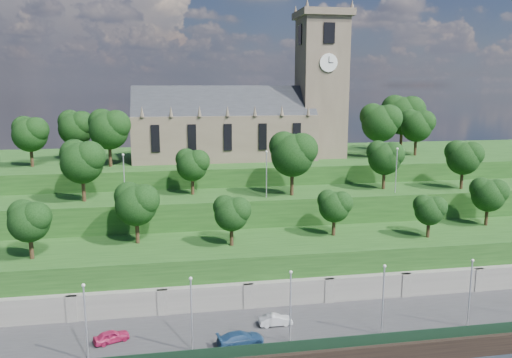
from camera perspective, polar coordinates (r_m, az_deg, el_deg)
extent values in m
cube|color=#2D2D30|center=(58.16, 5.04, -17.17)|extent=(160.00, 12.00, 2.00)
cube|color=black|center=(52.84, 6.63, -18.29)|extent=(160.00, 0.10, 1.20)
cube|color=slate|center=(62.74, 3.64, -13.46)|extent=(160.00, 2.00, 5.00)
cube|color=slate|center=(61.65, -20.24, -14.58)|extent=(1.20, 0.60, 5.00)
cube|color=slate|center=(60.58, -10.59, -14.54)|extent=(1.20, 0.60, 5.00)
cube|color=slate|center=(61.14, -0.89, -14.11)|extent=(1.20, 0.60, 5.00)
cube|color=slate|center=(63.30, 8.34, -13.33)|extent=(1.20, 0.60, 5.00)
cube|color=slate|center=(66.90, 16.71, -12.32)|extent=(1.20, 0.60, 5.00)
cube|color=slate|center=(71.73, 24.03, -11.23)|extent=(1.20, 0.60, 5.00)
cube|color=#1B4216|center=(67.57, 2.47, -10.26)|extent=(160.00, 12.00, 8.00)
cube|color=#1B4216|center=(77.15, 0.75, -6.00)|extent=(160.00, 10.00, 12.00)
cube|color=#1B4216|center=(96.85, -1.50, -1.64)|extent=(160.00, 32.00, 15.00)
cube|color=brown|center=(90.63, -3.68, 4.86)|extent=(32.00, 12.00, 8.00)
cube|color=#212428|center=(90.32, -3.71, 7.39)|extent=(32.00, 10.18, 10.18)
cone|color=brown|center=(83.91, -12.91, 7.51)|extent=(0.70, 0.70, 1.80)
cone|color=brown|center=(83.79, -9.70, 7.62)|extent=(0.70, 0.70, 1.80)
cone|color=brown|center=(83.92, -6.48, 7.71)|extent=(0.70, 0.70, 1.80)
cone|color=brown|center=(84.31, -3.28, 7.77)|extent=(0.70, 0.70, 1.80)
cone|color=brown|center=(84.96, -0.13, 7.81)|extent=(0.70, 0.70, 1.80)
cone|color=brown|center=(85.86, 2.97, 7.83)|extent=(0.70, 0.70, 1.80)
cone|color=brown|center=(87.00, 6.00, 7.82)|extent=(0.70, 0.70, 1.80)
cube|color=black|center=(84.08, -11.43, 4.57)|extent=(1.40, 0.25, 4.50)
cube|color=black|center=(84.11, -7.32, 4.69)|extent=(1.40, 0.25, 4.50)
cube|color=black|center=(84.57, -3.25, 4.79)|extent=(1.40, 0.25, 4.50)
cube|color=black|center=(85.45, 0.77, 4.87)|extent=(1.40, 0.25, 4.50)
cube|color=black|center=(86.73, 4.68, 4.92)|extent=(1.40, 0.25, 4.50)
cube|color=brown|center=(93.79, 7.44, 10.19)|extent=(8.00, 8.00, 25.00)
cube|color=brown|center=(94.61, 7.64, 18.15)|extent=(9.20, 9.20, 1.20)
cone|color=brown|center=(89.88, 5.87, 19.36)|extent=(0.80, 0.80, 1.60)
cone|color=brown|center=(97.53, 4.55, 18.69)|extent=(0.80, 0.80, 1.60)
cone|color=brown|center=(92.29, 10.94, 19.00)|extent=(0.80, 0.80, 1.60)
cone|color=brown|center=(99.76, 9.25, 18.41)|extent=(0.80, 0.80, 1.60)
cube|color=black|center=(90.33, 8.37, 16.19)|extent=(2.00, 0.25, 3.50)
cube|color=black|center=(98.10, 6.85, 15.78)|extent=(2.00, 0.25, 3.50)
cube|color=black|center=(93.10, 5.08, 16.09)|extent=(0.25, 2.00, 3.50)
cube|color=black|center=(95.47, 10.01, 15.84)|extent=(0.25, 2.00, 3.50)
cylinder|color=white|center=(89.94, 8.29, 13.02)|extent=(3.20, 0.30, 3.20)
cylinder|color=white|center=(95.15, 9.94, 12.84)|extent=(0.30, 3.20, 3.20)
cube|color=black|center=(89.79, 8.34, 13.35)|extent=(0.12, 0.05, 1.10)
cube|color=black|center=(89.89, 8.58, 13.02)|extent=(0.80, 0.05, 0.12)
cylinder|color=#2F1F12|center=(64.67, -24.30, -7.02)|extent=(0.50, 0.50, 3.04)
sphere|color=black|center=(63.89, -24.50, -4.51)|extent=(4.73, 4.73, 4.73)
sphere|color=black|center=(63.04, -23.83, -3.98)|extent=(3.55, 3.55, 3.55)
sphere|color=black|center=(64.44, -25.15, -3.57)|extent=(3.31, 3.31, 3.31)
cylinder|color=#2F1F12|center=(66.45, -13.42, -5.72)|extent=(0.51, 0.51, 3.43)
sphere|color=black|center=(65.61, -13.54, -2.93)|extent=(5.33, 5.33, 5.33)
sphere|color=black|center=(64.84, -12.66, -2.33)|extent=(4.00, 4.00, 4.00)
sphere|color=black|center=(66.09, -14.35, -1.92)|extent=(3.73, 3.73, 3.73)
cylinder|color=#2F1F12|center=(63.91, -2.81, -6.39)|extent=(0.48, 0.48, 2.79)
sphere|color=black|center=(63.17, -2.83, -4.04)|extent=(4.34, 4.34, 4.34)
sphere|color=black|center=(62.69, -2.00, -3.54)|extent=(3.26, 3.26, 3.26)
sphere|color=black|center=(63.40, -3.58, -3.19)|extent=(3.04, 3.04, 3.04)
cylinder|color=#2F1F12|center=(68.85, 8.87, -5.29)|extent=(0.48, 0.48, 2.70)
sphere|color=black|center=(68.18, 8.94, -3.18)|extent=(4.20, 4.20, 4.20)
sphere|color=black|center=(67.92, 9.74, -2.71)|extent=(3.15, 3.15, 3.15)
sphere|color=black|center=(68.25, 8.23, -2.42)|extent=(2.94, 2.94, 2.94)
cylinder|color=#2F1F12|center=(71.06, 19.08, -5.34)|extent=(0.47, 0.47, 2.48)
sphere|color=black|center=(70.47, 19.20, -3.46)|extent=(3.86, 3.86, 3.86)
sphere|color=black|center=(70.38, 19.93, -3.04)|extent=(2.90, 2.90, 2.90)
sphere|color=black|center=(70.38, 18.56, -2.80)|extent=(2.70, 2.70, 2.70)
cylinder|color=#2F1F12|center=(80.14, 24.85, -3.77)|extent=(0.49, 0.49, 3.03)
sphere|color=black|center=(79.51, 25.01, -1.73)|extent=(4.71, 4.71, 4.71)
sphere|color=black|center=(79.54, 25.80, -1.27)|extent=(3.53, 3.53, 3.53)
sphere|color=black|center=(79.35, 24.34, -1.00)|extent=(3.30, 3.30, 3.30)
cylinder|color=#2F1F12|center=(74.11, -19.11, -1.00)|extent=(0.53, 0.53, 3.77)
sphere|color=black|center=(73.50, -19.28, 1.78)|extent=(5.87, 5.87, 5.87)
sphere|color=black|center=(72.62, -18.49, 2.43)|extent=(4.40, 4.40, 4.40)
sphere|color=black|center=(74.24, -20.03, 2.73)|extent=(4.11, 4.11, 4.11)
cylinder|color=#2F1F12|center=(75.17, -7.27, -0.65)|extent=(0.49, 0.49, 2.98)
sphere|color=black|center=(74.67, -7.32, 1.52)|extent=(4.63, 4.63, 4.63)
sphere|color=black|center=(74.14, -6.60, 2.02)|extent=(3.48, 3.48, 3.48)
sphere|color=black|center=(75.07, -7.98, 2.27)|extent=(3.24, 3.24, 3.24)
cylinder|color=#2F1F12|center=(74.16, 4.13, -0.31)|extent=(0.54, 0.54, 4.09)
sphere|color=black|center=(73.51, 4.17, 2.72)|extent=(6.36, 6.36, 6.36)
sphere|color=black|center=(73.09, 5.27, 3.41)|extent=(4.77, 4.77, 4.77)
sphere|color=black|center=(73.86, 3.20, 3.76)|extent=(4.45, 4.45, 4.45)
cylinder|color=#2F1F12|center=(81.06, 14.39, 0.04)|extent=(0.51, 0.51, 3.30)
sphere|color=black|center=(80.55, 14.49, 2.27)|extent=(5.13, 5.13, 5.13)
sphere|color=black|center=(80.41, 15.34, 2.77)|extent=(3.85, 3.85, 3.85)
sphere|color=black|center=(80.63, 13.76, 3.05)|extent=(3.59, 3.59, 3.59)
cylinder|color=#2F1F12|center=(85.04, 22.45, 0.05)|extent=(0.51, 0.51, 3.31)
sphere|color=black|center=(84.55, 22.61, 2.18)|extent=(5.14, 5.14, 5.14)
sphere|color=black|center=(84.58, 23.42, 2.65)|extent=(3.86, 3.86, 3.86)
sphere|color=black|center=(84.49, 21.91, 2.93)|extent=(3.60, 3.60, 3.60)
cylinder|color=#2F1F12|center=(89.32, -24.26, 2.42)|extent=(0.52, 0.52, 3.56)
sphere|color=black|center=(88.95, -24.43, 4.61)|extent=(5.53, 5.53, 5.53)
sphere|color=black|center=(88.07, -23.86, 5.15)|extent=(4.15, 4.15, 4.15)
sphere|color=black|center=(89.77, -24.97, 5.33)|extent=(3.87, 3.87, 3.87)
cylinder|color=#2F1F12|center=(93.81, -19.75, 3.18)|extent=(0.53, 0.53, 3.84)
sphere|color=black|center=(93.44, -19.90, 5.43)|extent=(5.97, 5.97, 5.97)
sphere|color=black|center=(92.59, -19.26, 5.98)|extent=(4.48, 4.48, 4.48)
sphere|color=black|center=(94.28, -20.49, 6.16)|extent=(4.18, 4.18, 4.18)
cylinder|color=#2F1F12|center=(84.99, -16.34, 2.73)|extent=(0.54, 0.54, 4.05)
sphere|color=black|center=(84.57, -16.48, 5.36)|extent=(6.30, 6.30, 6.30)
sphere|color=black|center=(83.73, -15.70, 6.00)|extent=(4.73, 4.73, 4.73)
sphere|color=black|center=(85.39, -17.20, 6.22)|extent=(4.41, 4.41, 4.41)
cylinder|color=#2F1F12|center=(94.17, 13.88, 3.65)|extent=(0.55, 0.55, 4.28)
sphere|color=black|center=(93.78, 13.99, 6.16)|extent=(6.65, 6.65, 6.65)
sphere|color=black|center=(93.65, 14.93, 6.72)|extent=(4.99, 4.99, 4.99)
sphere|color=black|center=(94.00, 13.17, 7.02)|extent=(4.66, 4.66, 4.66)
cylinder|color=#2F1F12|center=(104.75, 16.24, 4.38)|extent=(0.58, 0.58, 4.86)
sphere|color=black|center=(104.38, 16.38, 6.94)|extent=(7.56, 7.56, 7.56)
sphere|color=black|center=(104.31, 17.35, 7.51)|extent=(5.67, 5.67, 5.67)
sphere|color=black|center=(104.58, 15.54, 7.82)|extent=(5.29, 5.29, 5.29)
cylinder|color=#2F1F12|center=(99.51, 17.76, 3.66)|extent=(0.53, 0.53, 3.75)
sphere|color=black|center=(99.17, 17.88, 5.74)|extent=(5.83, 5.83, 5.83)
sphere|color=black|center=(99.14, 18.66, 6.20)|extent=(4.37, 4.37, 4.37)
sphere|color=black|center=(99.27, 17.19, 6.46)|extent=(4.08, 4.08, 4.08)
cylinder|color=#B2B2B7|center=(52.01, -18.87, -15.40)|extent=(0.16, 0.16, 7.53)
sphere|color=silver|center=(50.46, -19.14, -11.42)|extent=(0.36, 0.36, 0.36)
cylinder|color=#B2B2B7|center=(51.32, -7.38, -15.25)|extent=(0.16, 0.16, 7.53)
sphere|color=silver|center=(49.75, -7.49, -11.22)|extent=(0.36, 0.36, 0.36)
cylinder|color=#B2B2B7|center=(52.56, 3.94, -14.53)|extent=(0.16, 0.16, 7.53)
sphere|color=silver|center=(51.03, 4.00, -10.58)|extent=(0.36, 0.36, 0.36)
cylinder|color=#B2B2B7|center=(55.60, 14.30, -13.39)|extent=(0.16, 0.16, 7.53)
sphere|color=silver|center=(54.15, 14.49, -9.63)|extent=(0.36, 0.36, 0.36)
cylinder|color=#B2B2B7|center=(60.16, 23.24, -12.05)|extent=(0.16, 0.16, 7.53)
sphere|color=silver|center=(58.83, 23.51, -8.55)|extent=(0.36, 0.36, 0.36)
cylinder|color=#B2B2B7|center=(71.15, -14.82, -0.06)|extent=(0.16, 0.16, 6.63)
sphere|color=silver|center=(70.61, -14.95, 2.67)|extent=(0.36, 0.36, 0.36)
cylinder|color=#B2B2B7|center=(72.11, 1.20, 0.43)|extent=(0.16, 0.16, 6.63)
sphere|color=silver|center=(71.58, 1.21, 3.14)|extent=(0.36, 0.36, 0.36)
cylinder|color=#B2B2B7|center=(78.34, 15.72, 0.85)|extent=(0.16, 0.16, 6.63)
sphere|color=silver|center=(77.85, 15.85, 3.34)|extent=(0.36, 0.36, 0.36)
imported|color=#AE1D4C|center=(55.98, -16.19, -16.88)|extent=(3.92, 2.74, 1.24)
imported|color=#A8A9AC|center=(57.26, 2.24, -15.80)|extent=(3.71, 1.36, 1.21)
imported|color=navy|center=(53.37, -1.78, -17.77)|extent=(5.13, 2.79, 1.41)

